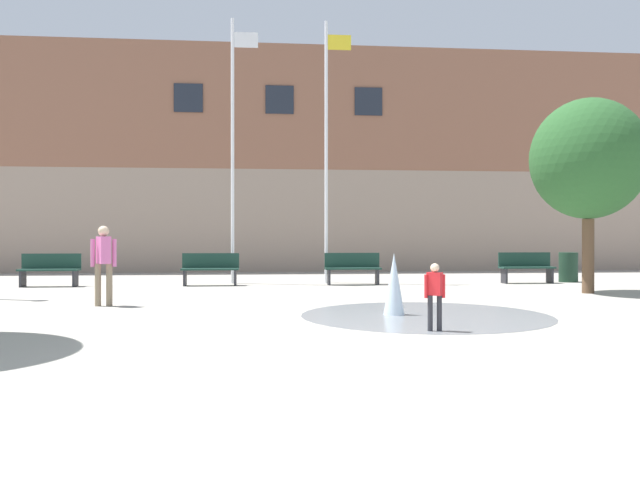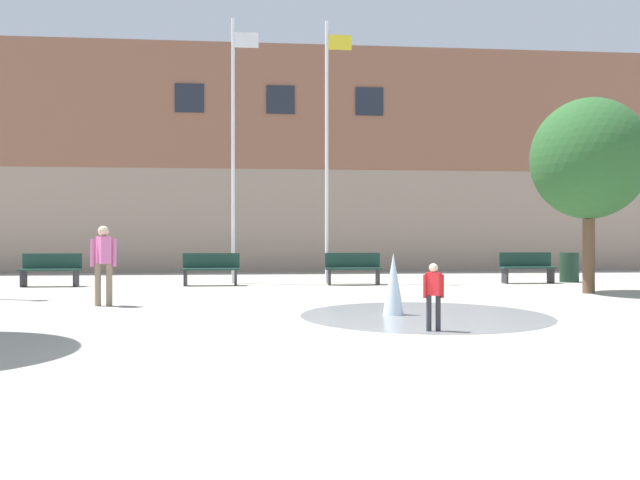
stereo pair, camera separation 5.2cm
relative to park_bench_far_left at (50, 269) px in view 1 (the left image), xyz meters
The scene contains 13 objects.
ground_plane 12.54m from the park_bench_far_left, 58.68° to the right, with size 100.00×100.00×0.00m, color #9E998E.
library_building 12.21m from the park_bench_far_left, 55.63° to the left, with size 36.00×6.05×8.93m.
splash_fountain 11.01m from the park_bench_far_left, 40.15° to the right, with size 4.35×4.35×1.09m.
park_bench_far_left is the anchor object (origin of this frame).
park_bench_center 4.39m from the park_bench_far_left, ahead, with size 1.60×0.44×0.91m.
park_bench_under_right_flagpole 8.44m from the park_bench_far_left, ahead, with size 1.60×0.44×0.91m.
park_bench_near_trashcan 13.65m from the park_bench_far_left, ahead, with size 1.60×0.44×0.91m.
child_running 12.25m from the park_bench_far_left, 47.05° to the right, with size 0.31×0.23×0.99m.
adult_near_bench 5.83m from the park_bench_far_left, 62.12° to the right, with size 0.50×0.39×1.59m.
flagpole_left 6.25m from the park_bench_far_left, ahead, with size 0.80×0.10×7.83m.
flagpole_right 8.64m from the park_bench_far_left, ahead, with size 0.80×0.10×7.83m.
trash_can 15.13m from the park_bench_far_left, ahead, with size 0.56×0.56×0.90m, color #193323.
street_tree_near_building 14.42m from the park_bench_far_left, 13.49° to the right, with size 2.76×2.76×4.74m.
Camera 1 is at (-0.66, -7.10, 1.37)m, focal length 35.00 mm.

